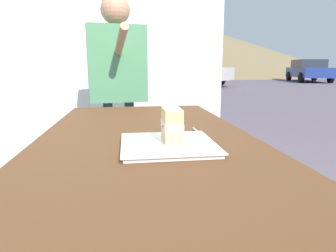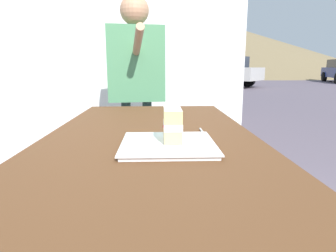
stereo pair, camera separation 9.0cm
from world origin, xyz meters
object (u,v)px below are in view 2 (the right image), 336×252
parked_car_near (216,71)px  diner_person (136,68)px  patio_table (151,166)px  cake_slice (173,125)px  dessert_fork (204,134)px  dessert_plate (168,145)px

parked_car_near → diner_person: bearing=166.0°
patio_table → cake_slice: bearing=-142.5°
dessert_fork → cake_slice: bearing=137.3°
diner_person → parked_car_near: bearing=-14.0°
dessert_fork → dessert_plate: bearing=137.8°
cake_slice → dessert_fork: (0.13, -0.12, -0.06)m
patio_table → cake_slice: (-0.09, -0.07, 0.17)m
diner_person → parked_car_near: size_ratio=0.33×
dessert_fork → diner_person: (1.13, 0.33, 0.23)m
dessert_plate → parked_car_near: parked_car_near is taller
patio_table → dessert_fork: bearing=-78.5°
parked_car_near → cake_slice: bearing=168.1°
patio_table → parked_car_near: parked_car_near is taller
diner_person → parked_car_near: (12.44, -3.10, -0.22)m
diner_person → dessert_plate: bearing=-171.7°
dessert_plate → parked_car_near: 14.04m
patio_table → dessert_plate: bearing=-153.1°
dessert_plate → dessert_fork: (0.15, -0.14, -0.00)m
dessert_fork → parked_car_near: size_ratio=0.04×
patio_table → parked_car_near: 13.94m
dessert_plate → dessert_fork: size_ratio=1.71×
patio_table → cake_slice: 0.21m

